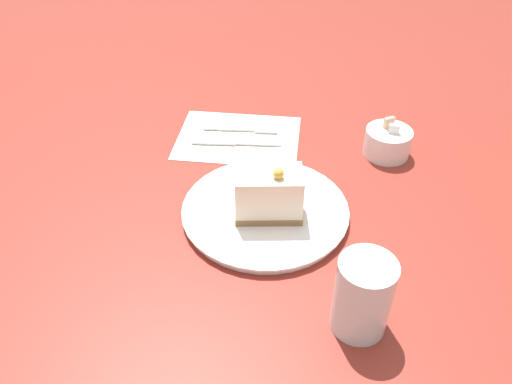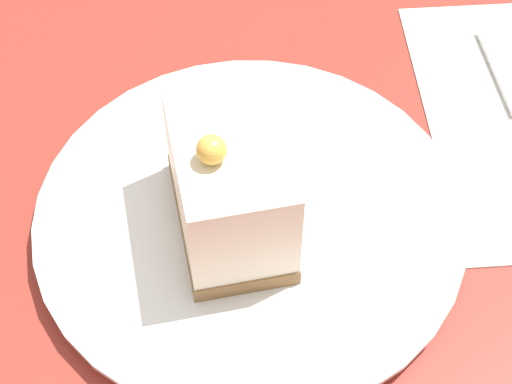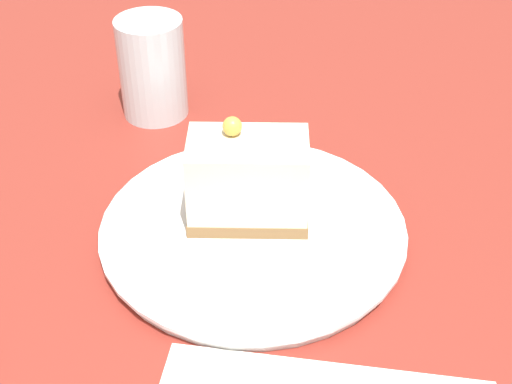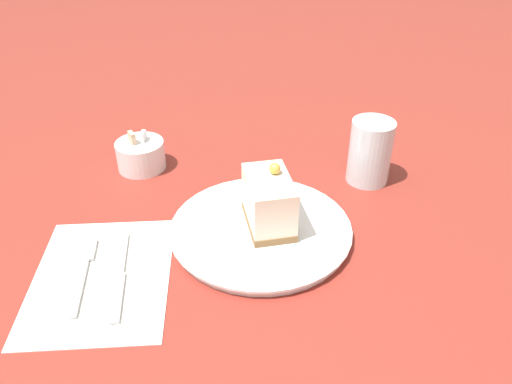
# 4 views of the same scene
# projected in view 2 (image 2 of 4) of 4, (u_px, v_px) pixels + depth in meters

# --- Properties ---
(ground_plane) EXTENTS (4.00, 4.00, 0.00)m
(ground_plane) POSITION_uv_depth(u_px,v_px,m) (263.00, 187.00, 0.58)
(ground_plane) COLOR maroon
(plate) EXTENTS (0.28, 0.28, 0.02)m
(plate) POSITION_uv_depth(u_px,v_px,m) (250.00, 218.00, 0.56)
(plate) COLOR white
(plate) RESTS_ON ground_plane
(cake_slice) EXTENTS (0.07, 0.11, 0.10)m
(cake_slice) POSITION_uv_depth(u_px,v_px,m) (230.00, 183.00, 0.51)
(cake_slice) COLOR olive
(cake_slice) RESTS_ON plate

